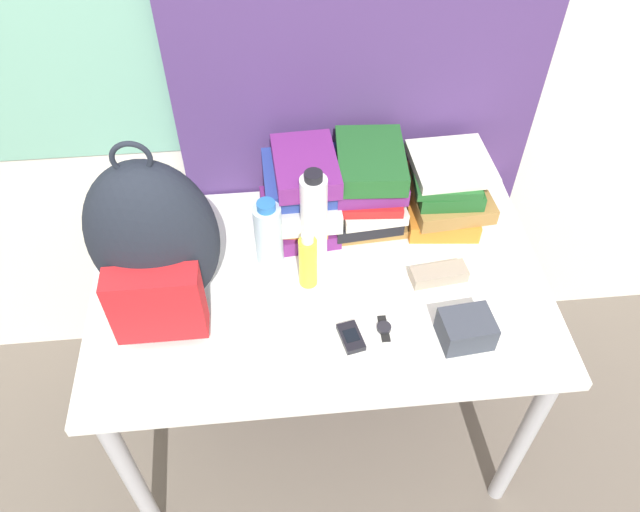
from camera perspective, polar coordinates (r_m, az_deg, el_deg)
name	(u,v)px	position (r m, az deg, el deg)	size (l,w,h in m)	color
wall_back	(301,27)	(1.73, -1.73, 20.21)	(6.00, 0.06, 2.50)	silver
curtain_blue	(363,34)	(1.70, 4.00, 19.55)	(1.03, 0.04, 2.50)	#4C336B
desk	(320,303)	(1.75, 0.00, -4.33)	(1.21, 0.75, 0.77)	silver
backpack	(154,245)	(1.52, -14.93, 1.01)	(0.31, 0.27, 0.51)	#1E232D
book_stack_left	(303,192)	(1.74, -1.60, 5.86)	(0.23, 0.27, 0.25)	#6B2370
book_stack_center	(367,187)	(1.76, 4.28, 6.31)	(0.24, 0.26, 0.24)	olive
book_stack_right	(444,189)	(1.83, 11.30, 6.05)	(0.24, 0.28, 0.20)	orange
water_bottle	(268,233)	(1.66, -4.73, 2.10)	(0.08, 0.08, 0.21)	silver
sports_bottle	(314,218)	(1.64, -0.56, 3.51)	(0.07, 0.07, 0.29)	white
sunscreen_bottle	(308,261)	(1.61, -1.11, -0.47)	(0.05, 0.05, 0.18)	yellow
cell_phone	(351,337)	(1.55, 2.85, -7.43)	(0.07, 0.09, 0.02)	black
sunglasses_case	(439,274)	(1.70, 10.80, -1.66)	(0.16, 0.07, 0.04)	gray
camera_pouch	(466,329)	(1.57, 13.21, -6.53)	(0.13, 0.11, 0.08)	#383D47
wristwatch	(384,328)	(1.58, 5.87, -6.56)	(0.04, 0.08, 0.01)	black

